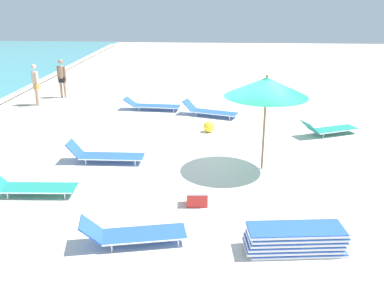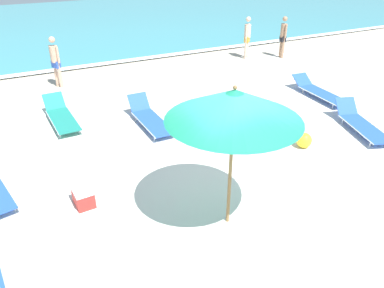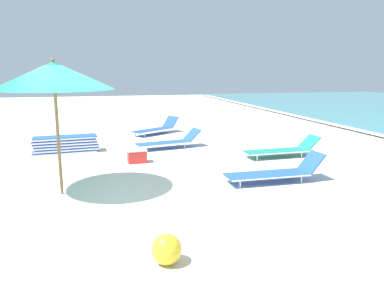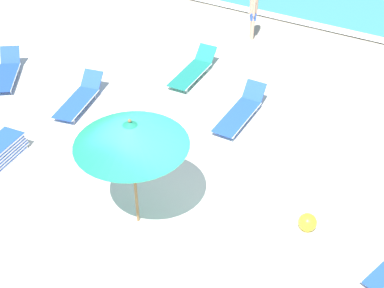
# 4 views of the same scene
# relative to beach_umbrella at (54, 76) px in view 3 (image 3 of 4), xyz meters

# --- Properties ---
(ground_plane) EXTENTS (60.00, 60.00, 0.16)m
(ground_plane) POSITION_rel_beach_umbrella_xyz_m (0.43, 0.67, -2.38)
(ground_plane) COLOR silver
(beach_umbrella) EXTENTS (2.22, 2.22, 2.63)m
(beach_umbrella) POSITION_rel_beach_umbrella_xyz_m (0.00, 0.00, 0.00)
(beach_umbrella) COLOR olive
(beach_umbrella) RESTS_ON ground_plane
(lounger_stack) EXTENTS (0.80, 1.97, 0.49)m
(lounger_stack) POSITION_rel_beach_umbrella_xyz_m (-3.99, -0.24, -2.05)
(lounger_stack) COLOR blue
(lounger_stack) RESTS_ON ground_plane
(sun_lounger_under_umbrella) EXTENTS (0.64, 2.18, 0.61)m
(sun_lounger_under_umbrella) POSITION_rel_beach_umbrella_xyz_m (0.24, 4.49, -2.08)
(sun_lounger_under_umbrella) COLOR blue
(sun_lounger_under_umbrella) RESTS_ON ground_plane
(sun_lounger_near_water_right) EXTENTS (1.61, 1.97, 0.61)m
(sun_lounger_near_water_right) POSITION_rel_beach_umbrella_xyz_m (-6.68, 2.89, -2.08)
(sun_lounger_near_water_right) COLOR blue
(sun_lounger_near_water_right) RESTS_ON ground_plane
(sun_lounger_mid_beach_pair_a) EXTENTS (0.70, 2.18, 0.57)m
(sun_lounger_mid_beach_pair_a) POSITION_rel_beach_umbrella_xyz_m (-1.94, 5.77, -2.09)
(sun_lounger_mid_beach_pair_a) COLOR #1E8475
(sun_lounger_mid_beach_pair_a) RESTS_ON ground_plane
(sun_lounger_mid_beach_pair_b) EXTENTS (1.00, 2.11, 0.57)m
(sun_lounger_mid_beach_pair_b) POSITION_rel_beach_umbrella_xyz_m (-3.90, 2.88, -2.08)
(sun_lounger_mid_beach_pair_b) COLOR blue
(sun_lounger_mid_beach_pair_b) RESTS_ON ground_plane
(beach_ball) EXTENTS (0.39, 0.39, 0.39)m
(beach_ball) POSITION_rel_beach_umbrella_xyz_m (3.18, 1.54, -2.11)
(beach_ball) COLOR yellow
(beach_ball) RESTS_ON ground_plane
(cooler_box) EXTENTS (0.38, 0.52, 0.37)m
(cooler_box) POSITION_rel_beach_umbrella_xyz_m (-2.24, 1.70, -2.11)
(cooler_box) COLOR red
(cooler_box) RESTS_ON ground_plane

